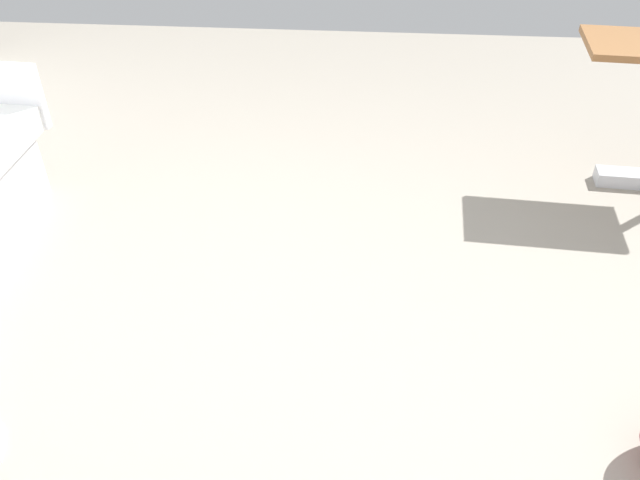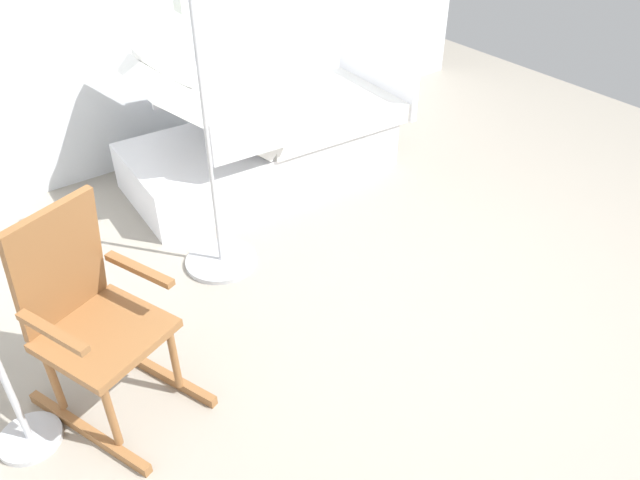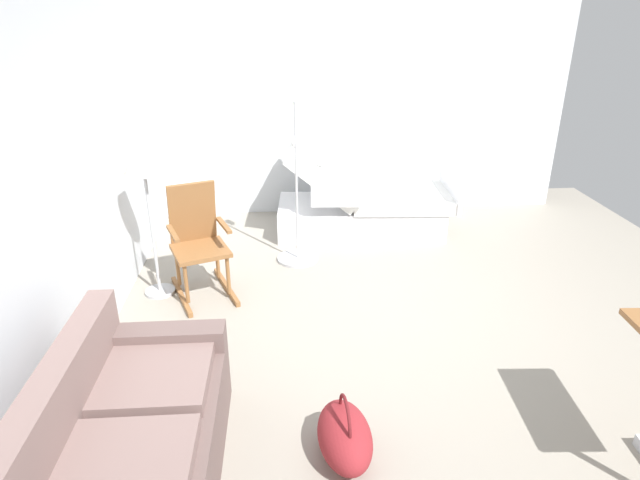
# 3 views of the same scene
# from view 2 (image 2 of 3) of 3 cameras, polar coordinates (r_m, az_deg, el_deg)

# --- Properties ---
(ground_plane) EXTENTS (6.73, 6.73, 0.00)m
(ground_plane) POSITION_cam_2_polar(r_m,az_deg,el_deg) (3.61, 12.99, -6.26)
(ground_plane) COLOR gray
(hospital_bed) EXTENTS (1.10, 2.11, 1.18)m
(hospital_bed) POSITION_cam_2_polar(r_m,az_deg,el_deg) (4.63, -5.49, 9.42)
(hospital_bed) COLOR silver
(hospital_bed) RESTS_ON ground
(rocking_chair) EXTENTS (0.88, 0.71, 1.05)m
(rocking_chair) POSITION_cam_2_polar(r_m,az_deg,el_deg) (2.90, -20.30, -6.88)
(rocking_chair) COLOR brown
(rocking_chair) RESTS_ON ground
(iv_pole) EXTENTS (0.44, 0.44, 1.69)m
(iv_pole) POSITION_cam_2_polar(r_m,az_deg,el_deg) (3.76, -9.44, 1.00)
(iv_pole) COLOR #B2B5BA
(iv_pole) RESTS_ON ground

